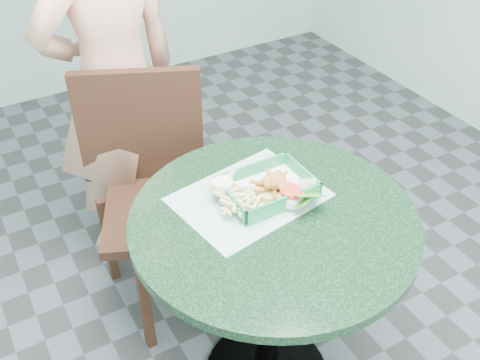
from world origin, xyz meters
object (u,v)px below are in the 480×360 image
diner_person (113,70)px  sauce_ramekin (222,190)px  crab_sandwich (274,189)px  cafe_table (272,263)px  food_basket (267,196)px  dining_chair (157,178)px

diner_person → sauce_ramekin: size_ratio=28.66×
crab_sandwich → sauce_ramekin: crab_sandwich is taller
diner_person → cafe_table: bearing=89.1°
cafe_table → diner_person: diner_person is taller
food_basket → crab_sandwich: bearing=-55.2°
cafe_table → food_basket: (0.03, 0.09, 0.19)m
dining_chair → diner_person: 0.44m
diner_person → food_basket: size_ratio=6.70×
crab_sandwich → sauce_ramekin: bearing=152.5°
crab_sandwich → food_basket: bearing=124.8°
cafe_table → crab_sandwich: 0.24m
dining_chair → diner_person: diner_person is taller
cafe_table → diner_person: 0.97m
crab_sandwich → dining_chair: bearing=106.0°
cafe_table → crab_sandwich: size_ratio=7.30×
diner_person → food_basket: 0.85m
cafe_table → dining_chair: (-0.11, 0.63, -0.05)m
dining_chair → food_basket: bearing=-50.4°
cafe_table → diner_person: size_ratio=0.48×
cafe_table → crab_sandwich: (0.05, 0.07, 0.22)m
dining_chair → crab_sandwich: (0.16, -0.56, 0.27)m
food_basket → crab_sandwich: 0.04m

